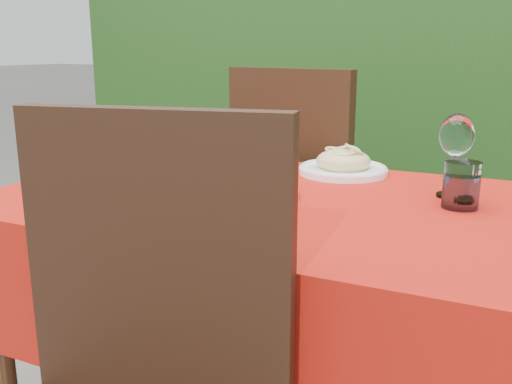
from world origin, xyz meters
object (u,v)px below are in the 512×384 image
at_px(pizza_plate, 221,184).
at_px(wine_glass, 457,139).
at_px(pasta_plate, 343,165).
at_px(steel_ramekin, 148,156).
at_px(water_glass, 461,187).
at_px(chair_far, 305,192).
at_px(fork, 151,180).

bearing_deg(pizza_plate, wine_glass, 25.94).
height_order(pizza_plate, pasta_plate, pasta_plate).
bearing_deg(steel_ramekin, water_glass, -9.21).
xyz_separation_m(chair_far, fork, (-0.20, -0.65, 0.16)).
height_order(pizza_plate, water_glass, water_glass).
bearing_deg(chair_far, wine_glass, 149.55).
height_order(pasta_plate, fork, pasta_plate).
xyz_separation_m(pasta_plate, steel_ramekin, (-0.62, -0.08, -0.01)).
bearing_deg(steel_ramekin, wine_glass, -3.78).
bearing_deg(pizza_plate, steel_ramekin, 144.86).
relative_size(pasta_plate, wine_glass, 1.25).
distance_m(wine_glass, fork, 0.79).
height_order(chair_far, pizza_plate, chair_far).
distance_m(fork, steel_ramekin, 0.29).
xyz_separation_m(chair_far, water_glass, (0.58, -0.57, 0.20)).
distance_m(pizza_plate, fork, 0.27).
bearing_deg(wine_glass, chair_far, 139.51).
bearing_deg(pizza_plate, water_glass, 15.76).
bearing_deg(water_glass, wine_glass, 106.72).
xyz_separation_m(water_glass, fork, (-0.78, -0.08, -0.04)).
bearing_deg(chair_far, fork, 82.84).
bearing_deg(steel_ramekin, pizza_plate, -35.14).
bearing_deg(fork, chair_far, 39.42).
bearing_deg(water_glass, chair_far, 135.76).
height_order(chair_far, steel_ramekin, chair_far).
height_order(pasta_plate, wine_glass, wine_glass).
height_order(pizza_plate, steel_ramekin, pizza_plate).
relative_size(chair_far, fork, 5.23).
distance_m(chair_far, steel_ramekin, 0.59).
relative_size(pizza_plate, water_glass, 3.65).
bearing_deg(pizza_plate, pasta_plate, 64.01).
xyz_separation_m(pizza_plate, water_glass, (0.53, 0.15, 0.02)).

